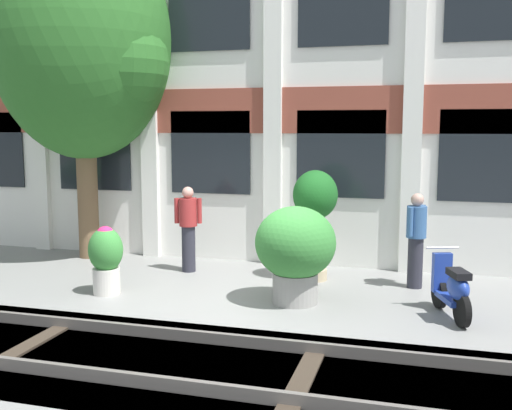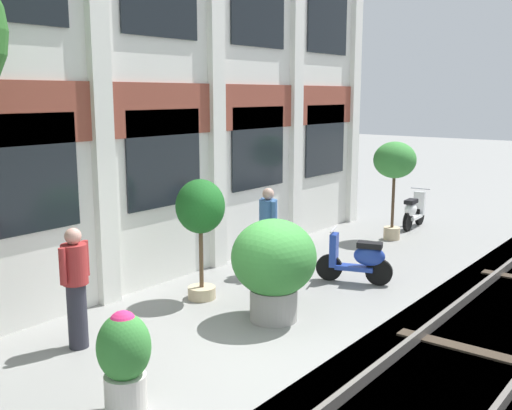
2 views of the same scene
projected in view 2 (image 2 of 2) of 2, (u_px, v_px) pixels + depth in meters
The scene contains 10 objects.
ground_plane at pixel (254, 349), 8.01m from camera, with size 80.00×80.00×0.00m, color gray.
apartment_facade at pixel (86, 43), 9.23m from camera, with size 16.51×0.64×8.30m.
potted_plant_low_pan at pixel (395, 164), 13.73m from camera, with size 0.98×0.98×2.29m.
potted_plant_terracotta_small at pixel (200, 213), 9.73m from camera, with size 0.81×0.81×2.01m.
potted_plant_glazed_jar at pixel (124, 357), 6.28m from camera, with size 0.57×0.57×1.15m.
potted_plant_fluted_column at pixel (274, 263), 8.89m from camera, with size 1.28×1.28×1.55m.
scooter_near_curb at pixel (358, 260), 10.73m from camera, with size 0.67×1.33×0.98m.
scooter_second_parked at pixel (413, 211), 15.13m from camera, with size 1.38×0.50×0.98m.
resident_by_doorway at pixel (76, 284), 7.91m from camera, with size 0.52×0.34×1.65m.
resident_watching_tracks at pixel (268, 228), 11.18m from camera, with size 0.34×0.48×1.65m.
Camera 2 is at (-5.93, -4.63, 3.36)m, focal length 42.00 mm.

